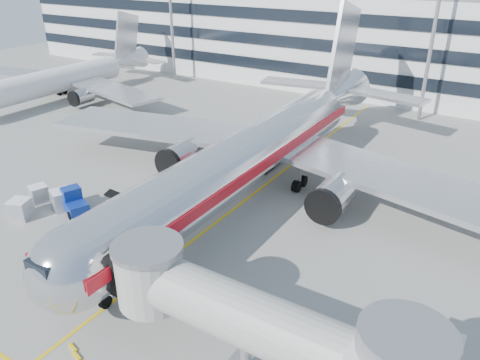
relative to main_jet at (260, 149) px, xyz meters
The scene contains 13 objects.
ground 12.46m from the main_jet, 90.00° to the right, with size 180.00×180.00×0.00m, color gray.
lead_in_line 4.57m from the main_jet, 90.00° to the right, with size 0.25×70.00×0.01m, color #E1B20B.
main_jet is the anchor object (origin of this frame).
jet_bridge 23.18m from the main_jet, 58.30° to the right, with size 17.80×4.50×7.00m.
terminal 46.36m from the main_jet, 90.00° to the left, with size 150.00×24.25×15.60m.
light_mast_centre 33.08m from the main_jet, 75.20° to the left, with size 2.40×1.20×25.45m.
second_jet 43.29m from the main_jet, 165.17° to the left, with size 38.21×36.52×12.04m.
belt_loader 13.16m from the main_jet, 124.14° to the right, with size 4.78×2.89×2.24m.
baggage_tug 17.23m from the main_jet, 133.58° to the right, with size 3.29×2.68×2.16m.
cargo_container_left 20.64m from the main_jet, 141.42° to the right, with size 1.85×1.85×1.55m.
cargo_container_right 18.29m from the main_jet, 136.17° to the right, with size 2.19×2.19×1.78m.
cargo_container_front 21.56m from the main_jet, 133.47° to the right, with size 2.11×2.11×1.73m.
ramp_worker 14.49m from the main_jet, 125.32° to the right, with size 0.64×0.42×1.76m, color #C6F119.
Camera 1 is at (19.77, -23.40, 20.36)m, focal length 35.00 mm.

